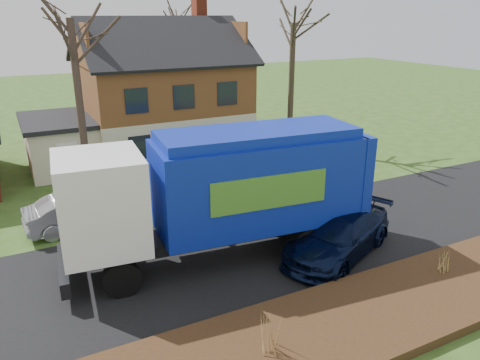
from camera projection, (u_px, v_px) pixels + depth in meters
name	position (u px, v px, depth m)	size (l,w,h in m)	color
ground	(236.00, 252.00, 17.12)	(120.00, 120.00, 0.00)	#2E4818
road	(236.00, 252.00, 17.12)	(80.00, 7.00, 0.02)	black
mulch_verge	(325.00, 331.00, 12.63)	(80.00, 3.50, 0.30)	black
main_house	(154.00, 88.00, 28.06)	(12.95, 8.95, 9.26)	beige
garbage_truck	(227.00, 187.00, 16.02)	(10.88, 3.86, 4.57)	black
silver_sedan	(83.00, 211.00, 18.86)	(1.56, 4.48, 1.48)	#A5A8AD
navy_wagon	(339.00, 235.00, 16.73)	(2.16, 5.32, 1.54)	black
tree_front_east	(294.00, 2.00, 27.37)	(3.94, 3.94, 10.95)	#3C3124
tree_back	(179.00, 9.00, 35.63)	(3.26, 3.26, 10.32)	#3D3124
grass_clump_mid	(270.00, 332.00, 11.53)	(0.39, 0.32, 1.08)	#AC824C
grass_clump_east	(444.00, 260.00, 15.19)	(0.31, 0.26, 0.78)	tan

